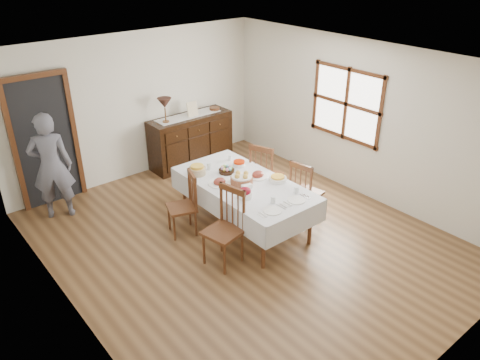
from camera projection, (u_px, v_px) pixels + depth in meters
ground at (244, 240)px, 6.91m from camera, size 6.00×6.00×0.00m
room_shell at (217, 130)px, 6.37m from camera, size 5.02×6.02×2.65m
dining_table at (244, 188)px, 6.91m from camera, size 1.15×2.24×0.77m
chair_left_near at (225, 226)px, 6.22m from camera, size 0.53×0.53×1.09m
chair_left_far at (185, 204)px, 6.88m from camera, size 0.51×0.51×0.97m
chair_right_near at (304, 191)px, 7.17m from camera, size 0.49×0.49×1.02m
chair_right_far at (265, 174)px, 7.63m from camera, size 0.58×0.58×1.08m
sideboard at (191, 140)px, 9.07m from camera, size 1.63×0.59×0.98m
person at (51, 163)px, 7.13m from camera, size 0.67×0.57×1.84m
bread_basket at (242, 179)px, 6.82m from camera, size 0.33×0.33×0.17m
egg_basket at (227, 170)px, 7.15m from camera, size 0.24×0.24×0.11m
ham_platter_a at (220, 182)px, 6.82m from camera, size 0.33×0.33×0.11m
ham_platter_b at (258, 175)px, 7.03m from camera, size 0.31×0.31×0.11m
beet_bowl at (244, 193)px, 6.44m from camera, size 0.22×0.22×0.15m
carrot_bowl at (239, 164)px, 7.36m from camera, size 0.19×0.19×0.09m
pineapple_bowl at (197, 170)px, 7.09m from camera, size 0.26×0.26×0.15m
casserole_dish at (278, 179)px, 6.91m from camera, size 0.27×0.27×0.08m
butter_dish at (247, 187)px, 6.68m from camera, size 0.14×0.09×0.07m
setting_left at (272, 207)px, 6.20m from camera, size 0.42×0.31×0.10m
setting_right at (296, 197)px, 6.45m from camera, size 0.42×0.31×0.10m
glass_far_a at (209, 166)px, 7.24m from camera, size 0.06×0.06×0.11m
glass_far_b at (230, 158)px, 7.56m from camera, size 0.06×0.06×0.09m
runner at (188, 116)px, 8.86m from camera, size 1.30×0.35×0.01m
table_lamp at (165, 104)px, 8.38m from camera, size 0.26×0.26×0.46m
picture_frame at (192, 109)px, 8.78m from camera, size 0.22×0.08×0.28m
deco_bowl at (214, 109)px, 9.15m from camera, size 0.20×0.20×0.06m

